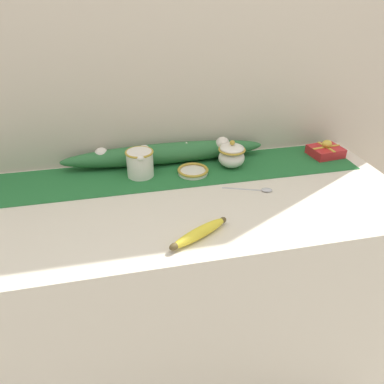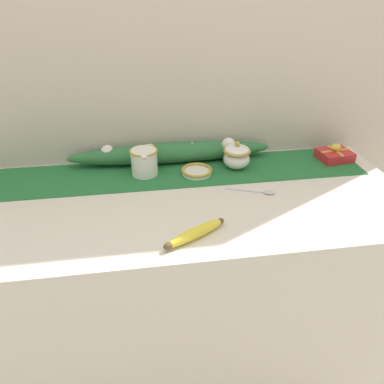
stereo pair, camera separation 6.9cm
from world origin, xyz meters
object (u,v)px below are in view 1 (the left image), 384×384
spoon (263,190)px  small_dish (193,171)px  banana (199,233)px  gift_box (326,151)px  cream_pitcher (140,162)px  sugar_bowl (232,155)px

spoon → small_dish: bearing=161.0°
banana → gift_box: (0.64, 0.43, 0.01)m
banana → spoon: size_ratio=1.17×
cream_pitcher → spoon: bearing=-26.9°
small_dish → spoon: (0.21, -0.18, -0.01)m
cream_pitcher → small_dish: (0.19, -0.03, -0.04)m
spoon → gift_box: size_ratio=1.23×
sugar_bowl → banana: 0.48m
cream_pitcher → banana: cream_pitcher is taller
small_dish → banana: bearing=-100.1°
cream_pitcher → sugar_bowl: size_ratio=1.11×
sugar_bowl → gift_box: (0.41, 0.01, -0.03)m
banana → gift_box: size_ratio=1.45×
spoon → cream_pitcher: bearing=174.0°
sugar_bowl → small_dish: sugar_bowl is taller
cream_pitcher → spoon: cream_pitcher is taller
small_dish → spoon: small_dish is taller
cream_pitcher → spoon: (0.40, -0.20, -0.05)m
sugar_bowl → cream_pitcher: bearing=179.8°
sugar_bowl → spoon: (0.05, -0.20, -0.05)m
cream_pitcher → small_dish: size_ratio=1.03×
small_dish → banana: (-0.07, -0.39, 0.00)m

